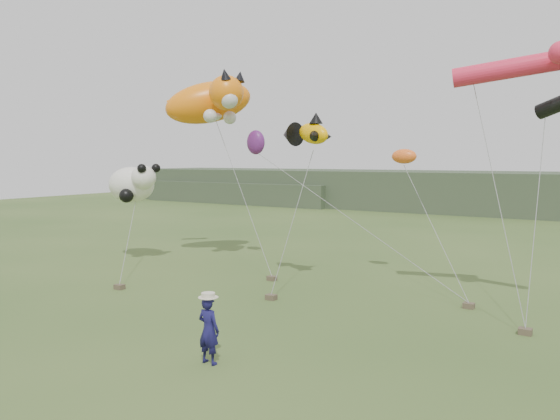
{
  "coord_description": "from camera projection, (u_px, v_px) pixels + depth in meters",
  "views": [
    {
      "loc": [
        9.04,
        -12.71,
        5.31
      ],
      "look_at": [
        -0.75,
        3.0,
        3.58
      ],
      "focal_mm": 35.0,
      "sensor_mm": 36.0,
      "label": 1
    }
  ],
  "objects": [
    {
      "name": "festival_attendant",
      "position": [
        209.0,
        330.0,
        14.12
      ],
      "size": [
        0.67,
        0.45,
        1.79
      ],
      "primitive_type": "imported",
      "rotation": [
        0.0,
        0.0,
        3.1
      ],
      "color": "#161349",
      "rests_on": "ground"
    },
    {
      "name": "sandbag_anchors",
      "position": [
        317.0,
        298.0,
        20.56
      ],
      "size": [
        15.34,
        4.96,
        0.2
      ],
      "color": "brown",
      "rests_on": "ground"
    },
    {
      "name": "ground",
      "position": [
        248.0,
        341.0,
        16.0
      ],
      "size": [
        120.0,
        120.0,
        0.0
      ],
      "primitive_type": "plane",
      "color": "#385123",
      "rests_on": "ground"
    },
    {
      "name": "headland",
      "position": [
        478.0,
        192.0,
        55.22
      ],
      "size": [
        90.0,
        13.0,
        4.0
      ],
      "color": "#2D3D28",
      "rests_on": "ground"
    },
    {
      "name": "tube_kites",
      "position": [
        539.0,
        75.0,
        17.78
      ],
      "size": [
        5.48,
        1.99,
        2.3
      ],
      "color": "black",
      "rests_on": "ground"
    },
    {
      "name": "cat_kite",
      "position": [
        212.0,
        101.0,
        27.14
      ],
      "size": [
        5.91,
        4.86,
        2.91
      ],
      "color": "orange",
      "rests_on": "ground"
    },
    {
      "name": "misc_kites",
      "position": [
        303.0,
        147.0,
        26.15
      ],
      "size": [
        8.78,
        0.74,
        1.66
      ],
      "color": "orange",
      "rests_on": "ground"
    },
    {
      "name": "fish_kite",
      "position": [
        305.0,
        133.0,
        21.95
      ],
      "size": [
        2.71,
        1.77,
        1.36
      ],
      "color": "#FDAF02",
      "rests_on": "ground"
    },
    {
      "name": "panda_kite",
      "position": [
        133.0,
        184.0,
        27.88
      ],
      "size": [
        3.21,
        2.07,
        1.99
      ],
      "color": "white",
      "rests_on": "ground"
    }
  ]
}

